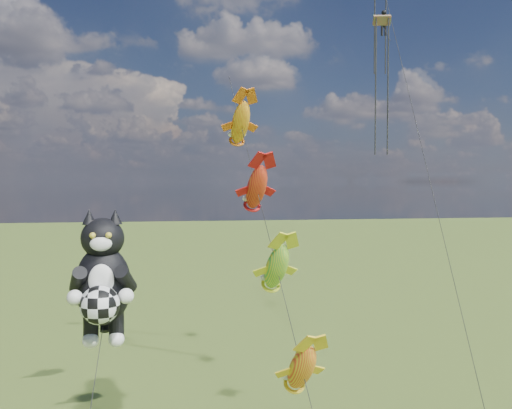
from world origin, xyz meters
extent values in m
cylinder|color=black|center=(-0.67, 2.70, 2.96)|extent=(0.77, 2.63, 5.64)
ellipsoid|color=black|center=(-0.30, 4.31, 7.42)|extent=(2.65, 2.36, 3.30)
ellipsoid|color=black|center=(-0.30, 4.21, 9.38)|extent=(2.09, 1.97, 1.67)
cone|color=black|center=(-0.81, 4.21, 10.26)|extent=(0.70, 0.70, 0.62)
cone|color=black|center=(0.22, 4.21, 10.26)|extent=(0.70, 0.70, 0.62)
ellipsoid|color=white|center=(-0.30, 3.54, 9.23)|extent=(0.95, 0.63, 0.60)
ellipsoid|color=white|center=(-0.30, 3.54, 7.73)|extent=(1.10, 0.63, 1.36)
sphere|color=gold|center=(-0.61, 3.46, 9.57)|extent=(0.25, 0.25, 0.25)
sphere|color=gold|center=(0.01, 3.46, 9.57)|extent=(0.25, 0.25, 0.25)
sphere|color=white|center=(-1.28, 3.23, 7.16)|extent=(0.62, 0.62, 0.62)
sphere|color=white|center=(0.68, 3.23, 7.16)|extent=(0.62, 0.62, 0.62)
sphere|color=white|center=(-0.81, 4.15, 5.20)|extent=(0.66, 0.66, 0.66)
sphere|color=white|center=(0.22, 4.15, 5.20)|extent=(0.66, 0.66, 0.66)
sphere|color=white|center=(-0.30, 2.92, 6.91)|extent=(1.54, 1.54, 1.54)
cylinder|color=black|center=(6.65, 3.47, 8.79)|extent=(1.80, 15.74, 17.29)
ellipsoid|color=red|center=(7.04, 0.02, 4.99)|extent=(1.13, 2.48, 2.50)
ellipsoid|color=green|center=(6.71, 2.95, 8.21)|extent=(1.13, 2.48, 2.50)
ellipsoid|color=#E55219|center=(6.37, 5.88, 11.44)|extent=(1.13, 2.48, 2.50)
ellipsoid|color=yellow|center=(6.04, 8.82, 14.66)|extent=(1.13, 2.48, 2.50)
cylinder|color=black|center=(14.77, 6.16, 12.41)|extent=(1.89, 16.99, 24.54)
cube|color=green|center=(14.64, 11.67, 20.94)|extent=(1.08, 0.72, 0.55)
cylinder|color=black|center=(14.29, 11.67, 17.00)|extent=(0.08, 0.08, 7.90)
cylinder|color=black|center=(14.98, 11.67, 17.00)|extent=(0.08, 0.08, 7.90)
cylinder|color=black|center=(15.35, 14.64, 23.00)|extent=(0.08, 0.08, 9.48)
cylinder|color=black|center=(16.04, 14.64, 23.00)|extent=(0.08, 0.08, 9.48)
camera|label=1|loc=(2.06, -19.71, 11.69)|focal=40.00mm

